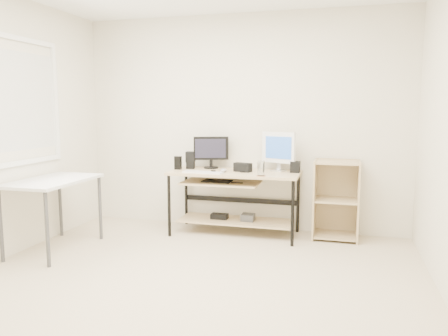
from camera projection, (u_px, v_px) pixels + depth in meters
name	position (u px, v px, depth m)	size (l,w,h in m)	color
room	(170.00, 128.00, 3.49)	(4.01, 4.01, 2.62)	beige
desk	(233.00, 189.00, 5.11)	(1.50, 0.65, 0.75)	tan
side_table	(53.00, 187.00, 4.51)	(0.60, 1.00, 0.75)	silver
shelf_unit	(336.00, 199.00, 4.97)	(0.50, 0.40, 0.90)	tan
black_monitor	(211.00, 150.00, 5.31)	(0.41, 0.18, 0.39)	black
white_imac	(279.00, 149.00, 5.07)	(0.41, 0.20, 0.46)	silver
keyboard	(203.00, 172.00, 4.95)	(0.47, 0.13, 0.02)	silver
mouse	(223.00, 170.00, 5.02)	(0.08, 0.12, 0.04)	#ACACB1
center_speaker	(243.00, 167.00, 5.04)	(0.21, 0.09, 0.10)	black
speaker_left	(190.00, 160.00, 5.30)	(0.12, 0.12, 0.21)	black
speaker_right	(295.00, 167.00, 4.98)	(0.11, 0.11, 0.13)	black
audio_controller	(178.00, 163.00, 5.23)	(0.08, 0.05, 0.16)	black
volume_puck	(213.00, 172.00, 4.98)	(0.06, 0.06, 0.02)	black
smartphone	(244.00, 172.00, 5.03)	(0.06, 0.11, 0.01)	black
coaster	(261.00, 176.00, 4.73)	(0.10, 0.10, 0.01)	#9A6945
drinking_glass	(261.00, 168.00, 4.71)	(0.08, 0.08, 0.16)	white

